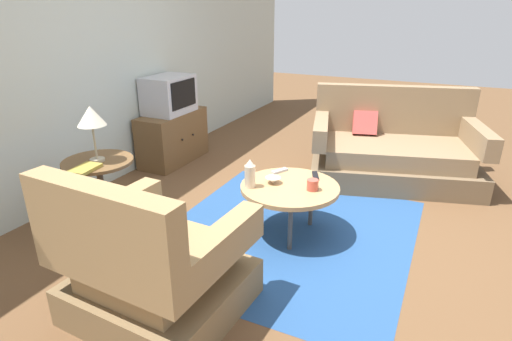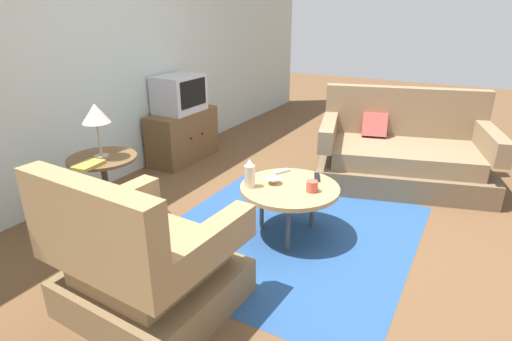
{
  "view_description": "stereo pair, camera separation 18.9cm",
  "coord_description": "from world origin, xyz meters",
  "px_view_note": "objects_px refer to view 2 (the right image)",
  "views": [
    {
      "loc": [
        -2.96,
        -0.97,
        1.76
      ],
      "look_at": [
        -0.22,
        0.33,
        0.55
      ],
      "focal_mm": 29.2,
      "sensor_mm": 36.0,
      "label": 1
    },
    {
      "loc": [
        -2.88,
        -1.13,
        1.76
      ],
      "look_at": [
        -0.22,
        0.33,
        0.55
      ],
      "focal_mm": 29.2,
      "sensor_mm": 36.0,
      "label": 2
    }
  ],
  "objects_px": {
    "armchair": "(144,266)",
    "tv_remote_silver": "(282,171)",
    "mug": "(312,186)",
    "book": "(88,165)",
    "tv_stand": "(183,136)",
    "coffee_table": "(290,190)",
    "side_table": "(105,175)",
    "couch": "(402,155)",
    "table_lamp": "(96,115)",
    "television": "(179,94)",
    "vase": "(250,174)",
    "bowl": "(273,181)",
    "tv_remote_dark": "(317,177)"
  },
  "relations": [
    {
      "from": "couch",
      "to": "bowl",
      "type": "bearing_deg",
      "value": 50.56
    },
    {
      "from": "tv_stand",
      "to": "mug",
      "type": "xyz_separation_m",
      "value": [
        -1.02,
        -2.06,
        0.18
      ]
    },
    {
      "from": "coffee_table",
      "to": "tv_stand",
      "type": "bearing_deg",
      "value": 61.38
    },
    {
      "from": "armchair",
      "to": "tv_stand",
      "type": "height_order",
      "value": "armchair"
    },
    {
      "from": "television",
      "to": "bowl",
      "type": "height_order",
      "value": "television"
    },
    {
      "from": "couch",
      "to": "coffee_table",
      "type": "relative_size",
      "value": 2.4
    },
    {
      "from": "vase",
      "to": "bowl",
      "type": "bearing_deg",
      "value": -43.09
    },
    {
      "from": "mug",
      "to": "tv_stand",
      "type": "bearing_deg",
      "value": 63.58
    },
    {
      "from": "armchair",
      "to": "coffee_table",
      "type": "distance_m",
      "value": 1.31
    },
    {
      "from": "couch",
      "to": "book",
      "type": "bearing_deg",
      "value": 35.06
    },
    {
      "from": "table_lamp",
      "to": "tv_remote_silver",
      "type": "bearing_deg",
      "value": -57.31
    },
    {
      "from": "table_lamp",
      "to": "book",
      "type": "height_order",
      "value": "table_lamp"
    },
    {
      "from": "mug",
      "to": "book",
      "type": "distance_m",
      "value": 1.73
    },
    {
      "from": "couch",
      "to": "television",
      "type": "relative_size",
      "value": 3.32
    },
    {
      "from": "tv_remote_dark",
      "to": "mug",
      "type": "bearing_deg",
      "value": -9.46
    },
    {
      "from": "armchair",
      "to": "book",
      "type": "height_order",
      "value": "armchair"
    },
    {
      "from": "table_lamp",
      "to": "book",
      "type": "distance_m",
      "value": 0.4
    },
    {
      "from": "side_table",
      "to": "tv_remote_dark",
      "type": "bearing_deg",
      "value": -62.6
    },
    {
      "from": "bowl",
      "to": "couch",
      "type": "bearing_deg",
      "value": -24.02
    },
    {
      "from": "tv_remote_silver",
      "to": "television",
      "type": "bearing_deg",
      "value": -87.7
    },
    {
      "from": "armchair",
      "to": "table_lamp",
      "type": "relative_size",
      "value": 2.21
    },
    {
      "from": "armchair",
      "to": "tv_remote_silver",
      "type": "height_order",
      "value": "armchair"
    },
    {
      "from": "coffee_table",
      "to": "mug",
      "type": "xyz_separation_m",
      "value": [
        -0.0,
        -0.19,
        0.07
      ]
    },
    {
      "from": "tv_remote_dark",
      "to": "tv_remote_silver",
      "type": "distance_m",
      "value": 0.31
    },
    {
      "from": "tv_stand",
      "to": "mug",
      "type": "bearing_deg",
      "value": -116.42
    },
    {
      "from": "vase",
      "to": "book",
      "type": "height_order",
      "value": "vase"
    },
    {
      "from": "coffee_table",
      "to": "vase",
      "type": "distance_m",
      "value": 0.35
    },
    {
      "from": "mug",
      "to": "book",
      "type": "height_order",
      "value": "book"
    },
    {
      "from": "vase",
      "to": "armchair",
      "type": "bearing_deg",
      "value": 174.58
    },
    {
      "from": "armchair",
      "to": "bowl",
      "type": "relative_size",
      "value": 8.02
    },
    {
      "from": "bowl",
      "to": "book",
      "type": "height_order",
      "value": "book"
    },
    {
      "from": "tv_remote_silver",
      "to": "vase",
      "type": "bearing_deg",
      "value": 13.96
    },
    {
      "from": "coffee_table",
      "to": "side_table",
      "type": "bearing_deg",
      "value": 111.14
    },
    {
      "from": "television",
      "to": "couch",
      "type": "bearing_deg",
      "value": -77.13
    },
    {
      "from": "side_table",
      "to": "vase",
      "type": "height_order",
      "value": "vase"
    },
    {
      "from": "couch",
      "to": "book",
      "type": "relative_size",
      "value": 7.56
    },
    {
      "from": "book",
      "to": "bowl",
      "type": "bearing_deg",
      "value": -65.3
    },
    {
      "from": "tv_stand",
      "to": "table_lamp",
      "type": "distance_m",
      "value": 1.78
    },
    {
      "from": "mug",
      "to": "tv_remote_dark",
      "type": "bearing_deg",
      "value": 12.94
    },
    {
      "from": "television",
      "to": "tv_remote_silver",
      "type": "height_order",
      "value": "television"
    },
    {
      "from": "armchair",
      "to": "television",
      "type": "distance_m",
      "value": 2.77
    },
    {
      "from": "tv_remote_silver",
      "to": "coffee_table",
      "type": "bearing_deg",
      "value": 65.34
    },
    {
      "from": "table_lamp",
      "to": "tv_remote_silver",
      "type": "height_order",
      "value": "table_lamp"
    },
    {
      "from": "armchair",
      "to": "television",
      "type": "relative_size",
      "value": 1.73
    },
    {
      "from": "television",
      "to": "bowl",
      "type": "distance_m",
      "value": 2.06
    },
    {
      "from": "couch",
      "to": "armchair",
      "type": "bearing_deg",
      "value": 56.04
    },
    {
      "from": "coffee_table",
      "to": "mug",
      "type": "height_order",
      "value": "mug"
    },
    {
      "from": "side_table",
      "to": "bowl",
      "type": "height_order",
      "value": "side_table"
    },
    {
      "from": "table_lamp",
      "to": "bowl",
      "type": "xyz_separation_m",
      "value": [
        0.55,
        -1.29,
        -0.5
      ]
    },
    {
      "from": "couch",
      "to": "book",
      "type": "xyz_separation_m",
      "value": [
        -2.34,
        1.93,
        0.31
      ]
    }
  ]
}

